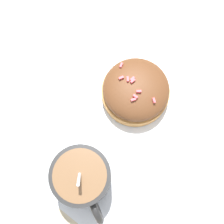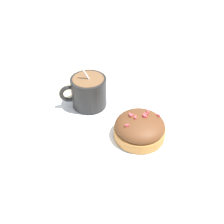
% 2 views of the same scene
% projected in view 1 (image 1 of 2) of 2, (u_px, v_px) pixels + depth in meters
% --- Properties ---
extents(ground_plane, '(3.00, 3.00, 0.00)m').
position_uv_depth(ground_plane, '(114.00, 134.00, 0.46)').
color(ground_plane, '#C6B793').
extents(paper_napkin, '(0.28, 0.27, 0.00)m').
position_uv_depth(paper_napkin, '(114.00, 134.00, 0.46)').
color(paper_napkin, white).
rests_on(paper_napkin, ground_plane).
extents(coffee_cup, '(0.08, 0.10, 0.09)m').
position_uv_depth(coffee_cup, '(82.00, 178.00, 0.41)').
color(coffee_cup, black).
rests_on(coffee_cup, paper_napkin).
extents(frosted_pastry, '(0.10, 0.10, 0.05)m').
position_uv_depth(frosted_pastry, '(136.00, 91.00, 0.46)').
color(frosted_pastry, '#C18442').
rests_on(frosted_pastry, paper_napkin).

